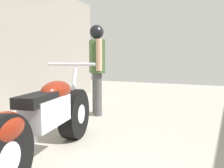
{
  "coord_description": "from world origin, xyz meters",
  "views": [
    {
      "loc": [
        0.89,
        0.06,
        1.02
      ],
      "look_at": [
        -0.61,
        3.06,
        0.68
      ],
      "focal_mm": 38.7,
      "sensor_mm": 36.0,
      "label": 1
    }
  ],
  "objects": [
    {
      "name": "ground_plane",
      "position": [
        0.0,
        3.03,
        0.0
      ],
      "size": [
        14.53,
        14.53,
        0.0
      ],
      "primitive_type": "plane",
      "color": "#9E998E"
    },
    {
      "name": "motorcycle_maroon_cruiser",
      "position": [
        -0.74,
        1.84,
        0.41
      ],
      "size": [
        0.8,
        2.08,
        0.98
      ],
      "color": "black",
      "rests_on": "ground_plane"
    },
    {
      "name": "mechanic_in_blue",
      "position": [
        -1.33,
        3.9,
        0.98
      ],
      "size": [
        0.48,
        0.57,
        1.64
      ],
      "color": "#4C4C4C",
      "rests_on": "ground_plane"
    }
  ]
}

